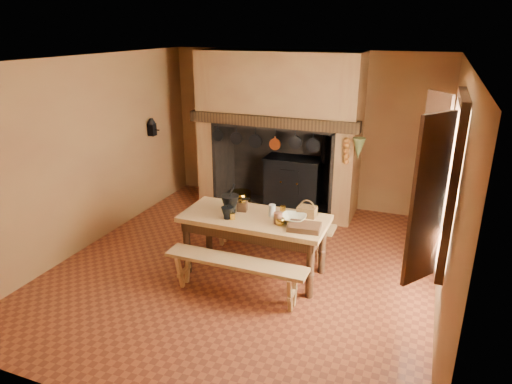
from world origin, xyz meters
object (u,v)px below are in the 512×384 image
at_px(iron_range, 294,182).
at_px(coffee_grinder, 242,206).
at_px(bench_front, 236,269).
at_px(mixing_bowl, 293,219).
at_px(wicker_basket, 307,211).
at_px(work_table, 255,225).

relative_size(iron_range, coffee_grinder, 8.19).
distance_m(bench_front, coffee_grinder, 0.95).
xyz_separation_m(bench_front, mixing_bowl, (0.52, 0.66, 0.49)).
height_order(coffee_grinder, wicker_basket, wicker_basket).
bearing_deg(iron_range, wicker_basket, -69.33).
bearing_deg(bench_front, coffee_grinder, 106.49).
xyz_separation_m(iron_range, work_table, (0.22, -2.53, 0.22)).
xyz_separation_m(bench_front, coffee_grinder, (-0.22, 0.75, 0.53)).
height_order(work_table, mixing_bowl, mixing_bowl).
distance_m(iron_range, work_table, 2.55).
bearing_deg(coffee_grinder, work_table, -37.63).
bearing_deg(bench_front, iron_range, 93.97).
bearing_deg(bench_front, mixing_bowl, 51.51).
bearing_deg(bench_front, wicker_basket, 54.27).
bearing_deg(coffee_grinder, bench_front, -83.09).
bearing_deg(mixing_bowl, bench_front, -128.49).
bearing_deg(wicker_basket, iron_range, 112.39).
relative_size(bench_front, wicker_basket, 7.31).
distance_m(bench_front, mixing_bowl, 0.97).
xyz_separation_m(work_table, wicker_basket, (0.64, 0.25, 0.21)).
distance_m(work_table, wicker_basket, 0.72).
bearing_deg(iron_range, coffee_grinder, -90.09).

